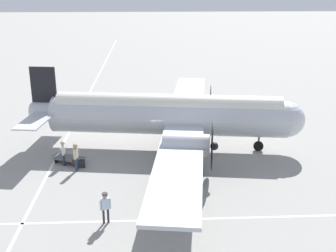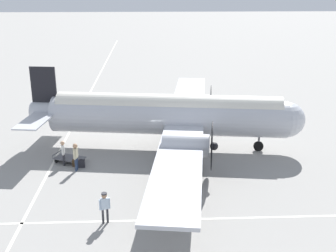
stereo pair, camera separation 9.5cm
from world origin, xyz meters
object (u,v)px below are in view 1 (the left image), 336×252
object	(u,v)px
ramp_agent	(76,154)
crew_foreground	(105,204)
suitcase_upright_spare	(81,164)
suitcase_near_door	(75,163)
passenger_boarding	(63,151)
baggage_cart	(69,158)
airliner_main	(174,115)

from	to	relation	value
ramp_agent	crew_foreground	bearing A→B (deg)	28.28
ramp_agent	suitcase_upright_spare	distance (m)	0.98
crew_foreground	suitcase_upright_spare	size ratio (longest dim) A/B	2.92
suitcase_upright_spare	ramp_agent	bearing A→B (deg)	-116.63
suitcase_near_door	suitcase_upright_spare	size ratio (longest dim) A/B	0.91
passenger_boarding	suitcase_near_door	xyz separation A→B (m)	(0.75, -0.27, -0.79)
baggage_cart	crew_foreground	bearing A→B (deg)	-44.21
crew_foreground	suitcase_near_door	world-z (taller)	crew_foreground
suitcase_upright_spare	passenger_boarding	bearing A→B (deg)	159.05
airliner_main	passenger_boarding	world-z (taller)	airliner_main
ramp_agent	suitcase_upright_spare	bearing A→B (deg)	160.68
suitcase_upright_spare	airliner_main	bearing A→B (deg)	26.72
ramp_agent	suitcase_near_door	distance (m)	1.09
suitcase_near_door	suitcase_upright_spare	xyz separation A→B (m)	(0.43, -0.18, 0.03)
crew_foreground	ramp_agent	bearing A→B (deg)	90.16
airliner_main	suitcase_near_door	distance (m)	7.58
suitcase_near_door	passenger_boarding	bearing A→B (deg)	160.30
baggage_cart	suitcase_near_door	bearing A→B (deg)	-32.24
passenger_boarding	suitcase_near_door	world-z (taller)	passenger_boarding
suitcase_near_door	baggage_cart	size ratio (longest dim) A/B	0.23
airliner_main	crew_foreground	world-z (taller)	airliner_main
ramp_agent	suitcase_near_door	size ratio (longest dim) A/B	3.54
crew_foreground	suitcase_near_door	bearing A→B (deg)	89.96
passenger_boarding	suitcase_upright_spare	size ratio (longest dim) A/B	2.96
airliner_main	crew_foreground	size ratio (longest dim) A/B	16.66
crew_foreground	ramp_agent	size ratio (longest dim) A/B	0.91
passenger_boarding	ramp_agent	bearing A→B (deg)	40.14
ramp_agent	baggage_cart	bearing A→B (deg)	-145.19
suitcase_upright_spare	baggage_cart	xyz separation A→B (m)	(-0.91, 0.90, 0.01)
crew_foreground	ramp_agent	xyz separation A→B (m)	(-2.42, 6.31, 0.08)
airliner_main	baggage_cart	bearing A→B (deg)	-154.93
ramp_agent	baggage_cart	distance (m)	1.72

